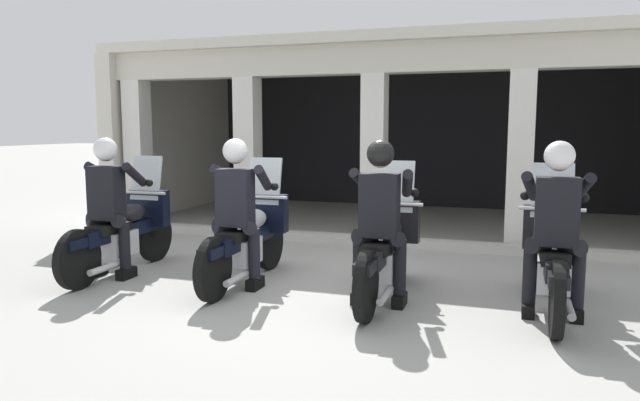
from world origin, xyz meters
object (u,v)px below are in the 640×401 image
police_officer_far_right (556,215)px  motorcycle_center_right (386,248)px  police_officer_far_left (108,195)px  police_officer_center_left (237,200)px  police_officer_center_right (380,208)px  motorcycle_far_left (126,230)px  motorcycle_center_left (249,236)px  motorcycle_far_right (552,257)px

police_officer_far_right → motorcycle_center_right: bearing=-171.5°
police_officer_far_left → police_officer_center_left: 1.56m
police_officer_center_left → police_officer_center_right: 1.56m
motorcycle_far_left → police_officer_center_right: bearing=8.5°
motorcycle_center_left → motorcycle_far_right: same height
motorcycle_center_left → police_officer_center_left: police_officer_center_left is taller
police_officer_center_left → motorcycle_far_right: bearing=17.1°
police_officer_far_right → motorcycle_center_left: bearing=-170.0°
police_officer_far_right → police_officer_center_right: bearing=-161.1°
motorcycle_far_left → motorcycle_center_left: size_ratio=1.00×
motorcycle_center_left → motorcycle_center_right: bearing=8.2°
motorcycle_center_right → motorcycle_center_left: bearing=-164.9°
motorcycle_center_left → police_officer_center_right: size_ratio=1.29×
motorcycle_center_left → motorcycle_far_right: bearing=11.9°
police_officer_center_right → motorcycle_far_left: bearing=-166.8°
motorcycle_center_left → motorcycle_far_right: size_ratio=1.00×
motorcycle_center_left → motorcycle_far_right: 3.12m
motorcycle_far_right → police_officer_far_right: 0.52m
motorcycle_center_left → police_officer_far_right: 3.16m
motorcycle_far_left → motorcycle_center_right: 3.12m
motorcycle_center_right → police_officer_center_right: bearing=-70.9°
police_officer_far_left → motorcycle_center_left: bearing=27.2°
police_officer_far_left → police_officer_far_right: size_ratio=1.00×
police_officer_center_left → motorcycle_center_right: size_ratio=0.78×
police_officer_center_left → police_officer_center_right: size_ratio=1.00×
motorcycle_far_left → motorcycle_center_right: (3.12, -0.05, 0.00)m
police_officer_center_left → motorcycle_center_right: (1.56, 0.17, -0.44)m
motorcycle_center_right → police_officer_far_right: size_ratio=1.29×
police_officer_far_left → police_officer_far_right: bearing=15.1°
motorcycle_far_left → police_officer_far_right: police_officer_far_right is taller
motorcycle_center_left → motorcycle_center_right: size_ratio=1.00×
motorcycle_far_right → police_officer_center_left: bearing=-159.6°
motorcycle_center_right → motorcycle_far_right: size_ratio=1.00×
motorcycle_far_right → police_officer_far_right: size_ratio=1.29×
police_officer_center_left → motorcycle_center_right: bearing=18.6°
motorcycle_far_left → police_officer_center_left: bearing=6.6°
police_officer_far_left → police_officer_center_left: size_ratio=1.00×
police_officer_far_left → police_officer_center_right: bearing=13.7°
motorcycle_center_left → motorcycle_far_left: bearing=-165.2°
police_officer_center_left → motorcycle_center_left: bearing=102.2°
police_officer_far_left → police_officer_center_right: size_ratio=1.00×
motorcycle_center_left → police_officer_far_left: bearing=-155.0°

